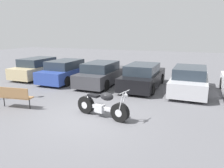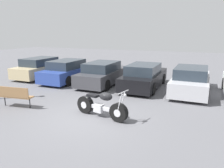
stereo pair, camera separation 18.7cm
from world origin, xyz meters
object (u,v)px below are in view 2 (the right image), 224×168
object	(u,v)px
motorcycle	(101,105)
park_bench	(15,95)
parked_car_blue	(69,71)
parked_car_silver	(191,81)
parked_car_dark_grey	(103,74)
parked_car_champagne	(42,68)
parked_car_black	(144,77)

from	to	relation	value
motorcycle	park_bench	distance (m)	3.72
parked_car_blue	parked_car_silver	distance (m)	7.39
parked_car_blue	parked_car_dark_grey	bearing A→B (deg)	-0.01
parked_car_champagne	park_bench	bearing A→B (deg)	-58.53
motorcycle	parked_car_blue	world-z (taller)	parked_car_blue
parked_car_champagne	parked_car_dark_grey	distance (m)	4.94
parked_car_dark_grey	park_bench	world-z (taller)	parked_car_dark_grey
parked_car_black	park_bench	world-z (taller)	parked_car_black
motorcycle	parked_car_silver	world-z (taller)	parked_car_silver
park_bench	parked_car_dark_grey	bearing A→B (deg)	73.87
parked_car_blue	parked_car_black	world-z (taller)	same
motorcycle	parked_car_black	size ratio (longest dim) A/B	0.50
parked_car_black	parked_car_silver	size ratio (longest dim) A/B	1.00
parked_car_blue	park_bench	distance (m)	5.32
parked_car_blue	parked_car_black	xyz separation A→B (m)	(4.93, 0.12, 0.00)
motorcycle	parked_car_blue	size ratio (longest dim) A/B	0.50
motorcycle	parked_car_silver	bearing A→B (deg)	60.48
parked_car_dark_grey	parked_car_blue	bearing A→B (deg)	179.99
parked_car_blue	parked_car_silver	size ratio (longest dim) A/B	1.00
parked_car_champagne	park_bench	world-z (taller)	parked_car_champagne
parked_car_champagne	parked_car_black	distance (m)	7.39
motorcycle	parked_car_champagne	bearing A→B (deg)	144.28
parked_car_champagne	motorcycle	bearing A→B (deg)	-35.72
parked_car_silver	parked_car_black	bearing A→B (deg)	179.37
parked_car_black	park_bench	distance (m)	6.67
parked_car_dark_grey	parked_car_silver	size ratio (longest dim) A/B	1.00
motorcycle	parked_car_silver	xyz separation A→B (m)	(2.75, 4.86, 0.19)
parked_car_champagne	parked_car_blue	xyz separation A→B (m)	(2.46, -0.34, 0.00)
motorcycle	parked_car_champagne	distance (m)	8.75
parked_car_champagne	parked_car_dark_grey	world-z (taller)	same
motorcycle	parked_car_blue	xyz separation A→B (m)	(-4.64, 4.77, 0.19)
parked_car_blue	park_bench	bearing A→B (deg)	-79.72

